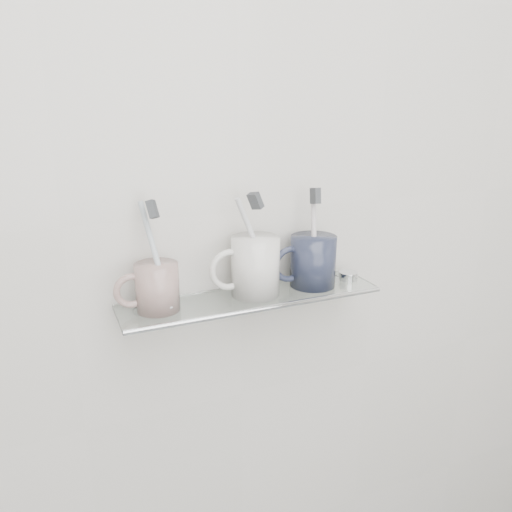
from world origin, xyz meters
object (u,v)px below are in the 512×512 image
shelf_glass (252,298)px  mug_center (255,266)px  mug_left (157,287)px  mug_right (313,261)px

shelf_glass → mug_center: bearing=28.1°
shelf_glass → mug_center: size_ratio=4.43×
mug_left → mug_right: 0.31m
mug_left → mug_right: (0.31, 0.00, 0.01)m
shelf_glass → mug_center: 0.06m
mug_right → mug_center: bearing=-163.1°
mug_left → mug_center: mug_center is taller
shelf_glass → mug_left: mug_left is taller
mug_center → mug_right: bearing=-14.1°
shelf_glass → mug_left: (-0.18, 0.00, 0.05)m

